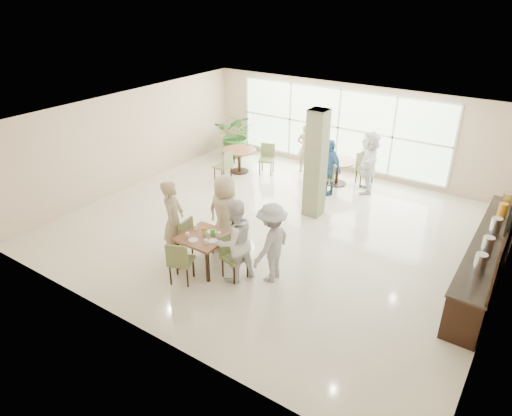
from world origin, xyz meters
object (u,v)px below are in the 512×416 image
Objects in this scene: teen_far at (225,213)px; teen_right at (235,241)px; adult_a at (329,167)px; teen_left at (174,220)px; potted_plant at (237,135)px; teen_standing at (272,243)px; round_table_right at (337,166)px; adult_b at (369,162)px; main_table at (204,240)px; adult_standing at (306,149)px; round_table_left at (239,155)px; buffet_counter at (488,257)px.

teen_far reaches higher than teen_right.
teen_left is at bearing -79.59° from adult_a.
potted_plant is 6.22m from teen_far.
teen_right reaches higher than potted_plant.
potted_plant is at bearing 0.02° from teen_left.
teen_standing reaches higher than adult_a.
teen_right is 0.74m from teen_standing.
round_table_right is 0.59× the size of adult_b.
adult_a is at bearing 84.46° from main_table.
teen_far is at bearing -62.52° from teen_left.
potted_plant is at bearing -12.81° from adult_standing.
adult_a is (-0.31, 4.92, -0.08)m from teen_right.
teen_left is at bearing 47.23° from teen_far.
teen_left is (1.82, -4.91, 0.35)m from round_table_left.
main_table is at bearing -61.67° from round_table_left.
round_table_right is 0.81m from adult_a.
potted_plant is 0.85× the size of teen_left.
teen_left reaches higher than teen_far.
adult_a reaches higher than round_table_right.
adult_standing is (-0.06, 6.06, -0.12)m from teen_left.
teen_right is at bearing -54.06° from potted_plant.
teen_far is (-5.14, -1.98, 0.35)m from buffet_counter.
teen_standing is at bearing -146.55° from buffet_counter.
teen_left is 1.03× the size of teen_right.
round_table_left is 0.59× the size of teen_far.
adult_b is at bearing 65.80° from adult_a.
potted_plant is at bearing 159.75° from buffet_counter.
adult_b is (0.95, -0.00, 0.34)m from round_table_right.
round_table_left is 4.75m from teen_far.
adult_b is (-0.05, 5.29, 0.06)m from teen_standing.
teen_far reaches higher than main_table.
teen_standing is at bearing -102.37° from teen_left.
teen_far reaches higher than teen_standing.
round_table_left is 6.00m from teen_standing.
main_table is 0.54× the size of teen_right.
teen_far is at bearing -105.89° from teen_standing.
round_table_left and round_table_right have the same top height.
adult_a is (1.27, 4.99, -0.11)m from teen_left.
teen_right is at bearing -146.65° from buffet_counter.
round_table_right is (0.41, 5.70, -0.09)m from main_table.
adult_standing is at bearing 166.52° from round_table_right.
adult_a is at bearing 1.53° from round_table_left.
adult_a reaches higher than main_table.
adult_standing is (-1.33, 1.07, -0.01)m from adult_a.
potted_plant is 0.98× the size of adult_standing.
teen_far is at bearing -73.17° from adult_a.
round_table_left is 0.60× the size of teen_right.
adult_b is (0.57, 5.69, 0.02)m from teen_right.
round_table_right is at bearing 85.92° from main_table.
buffet_counter is 5.12m from teen_right.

